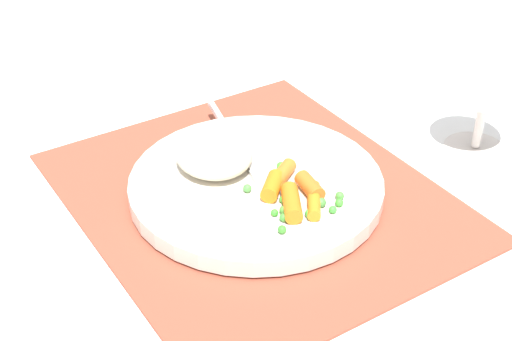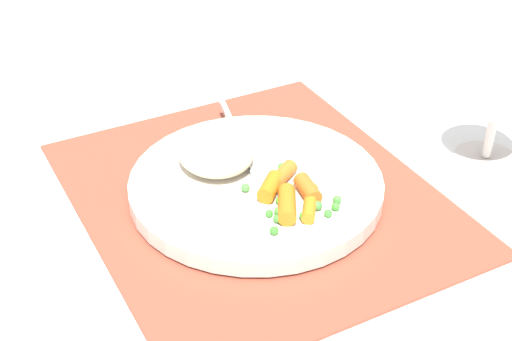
{
  "view_description": "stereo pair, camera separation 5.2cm",
  "coord_description": "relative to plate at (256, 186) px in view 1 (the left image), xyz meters",
  "views": [
    {
      "loc": [
        0.54,
        -0.34,
        0.46
      ],
      "look_at": [
        0.0,
        0.0,
        0.03
      ],
      "focal_mm": 53.06,
      "sensor_mm": 36.0,
      "label": 1
    },
    {
      "loc": [
        0.56,
        -0.3,
        0.46
      ],
      "look_at": [
        0.0,
        0.0,
        0.03
      ],
      "focal_mm": 53.06,
      "sensor_mm": 36.0,
      "label": 2
    }
  ],
  "objects": [
    {
      "name": "ground_plane",
      "position": [
        0.0,
        0.0,
        -0.01
      ],
      "size": [
        2.4,
        2.4,
        0.0
      ],
      "primitive_type": "plane",
      "color": "white"
    },
    {
      "name": "pea_scatter",
      "position": [
        0.06,
        0.01,
        0.01
      ],
      "size": [
        0.1,
        0.09,
        0.01
      ],
      "color": "#56AD37",
      "rests_on": "plate"
    },
    {
      "name": "rice_mound",
      "position": [
        -0.04,
        -0.03,
        0.02
      ],
      "size": [
        0.08,
        0.08,
        0.03
      ],
      "primitive_type": "ellipsoid",
      "color": "beige",
      "rests_on": "plate"
    },
    {
      "name": "plate",
      "position": [
        0.0,
        0.0,
        0.0
      ],
      "size": [
        0.26,
        0.26,
        0.02
      ],
      "primitive_type": "cylinder",
      "color": "silver",
      "rests_on": "placemat"
    },
    {
      "name": "fork",
      "position": [
        -0.04,
        0.01,
        0.01
      ],
      "size": [
        0.2,
        0.06,
        0.01
      ],
      "color": "silver",
      "rests_on": "plate"
    },
    {
      "name": "placemat",
      "position": [
        0.0,
        0.0,
        -0.01
      ],
      "size": [
        0.4,
        0.35,
        0.01
      ],
      "primitive_type": "cube",
      "color": "#9E4733",
      "rests_on": "ground_plane"
    },
    {
      "name": "wine_glass",
      "position": [
        0.05,
        0.26,
        0.09
      ],
      "size": [
        0.08,
        0.08,
        0.15
      ],
      "color": "silver",
      "rests_on": "ground_plane"
    },
    {
      "name": "carrot_portion",
      "position": [
        0.05,
        0.01,
        0.02
      ],
      "size": [
        0.09,
        0.07,
        0.02
      ],
      "color": "orange",
      "rests_on": "plate"
    }
  ]
}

